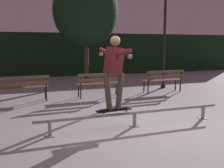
# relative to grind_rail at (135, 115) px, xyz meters

# --- Properties ---
(ground_plane) EXTENTS (90.00, 90.00, 0.00)m
(ground_plane) POSITION_rel_grind_rail_xyz_m (-0.00, -0.22, -0.26)
(ground_plane) COLOR #99999E
(hedge_backdrop) EXTENTS (24.00, 1.20, 2.47)m
(hedge_backdrop) POSITION_rel_grind_rail_xyz_m (-0.00, 10.28, 0.97)
(hedge_backdrop) COLOR black
(hedge_backdrop) RESTS_ON ground
(grind_rail) EXTENTS (4.34, 0.18, 0.34)m
(grind_rail) POSITION_rel_grind_rail_xyz_m (0.00, 0.00, 0.00)
(grind_rail) COLOR gray
(grind_rail) RESTS_ON ground
(skateboard) EXTENTS (0.80, 0.29, 0.09)m
(skateboard) POSITION_rel_grind_rail_xyz_m (-0.49, 0.00, 0.15)
(skateboard) COLOR black
(skateboard) RESTS_ON grind_rail
(skateboarder) EXTENTS (0.63, 1.40, 1.56)m
(skateboarder) POSITION_rel_grind_rail_xyz_m (-0.49, 0.00, 1.08)
(skateboarder) COLOR black
(skateboarder) RESTS_ON skateboard
(park_bench_leftmost) EXTENTS (1.61, 0.45, 0.88)m
(park_bench_leftmost) POSITION_rel_grind_rail_xyz_m (-2.29, 3.37, 0.27)
(park_bench_leftmost) COLOR black
(park_bench_leftmost) RESTS_ON ground
(park_bench_left_center) EXTENTS (1.61, 0.45, 0.88)m
(park_bench_left_center) POSITION_rel_grind_rail_xyz_m (0.23, 3.37, 0.27)
(park_bench_left_center) COLOR black
(park_bench_left_center) RESTS_ON ground
(park_bench_right_center) EXTENTS (1.61, 0.45, 0.88)m
(park_bench_right_center) POSITION_rel_grind_rail_xyz_m (2.75, 3.37, 0.27)
(park_bench_right_center) COLOR black
(park_bench_right_center) RESTS_ON ground
(tree_behind_benches) EXTENTS (2.95, 2.95, 4.92)m
(tree_behind_benches) POSITION_rel_grind_rail_xyz_m (0.58, 6.64, 3.03)
(tree_behind_benches) COLOR #4C3828
(tree_behind_benches) RESTS_ON ground
(lamp_post_right) EXTENTS (0.32, 0.32, 3.90)m
(lamp_post_right) POSITION_rel_grind_rail_xyz_m (3.30, 4.32, 2.22)
(lamp_post_right) COLOR black
(lamp_post_right) RESTS_ON ground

